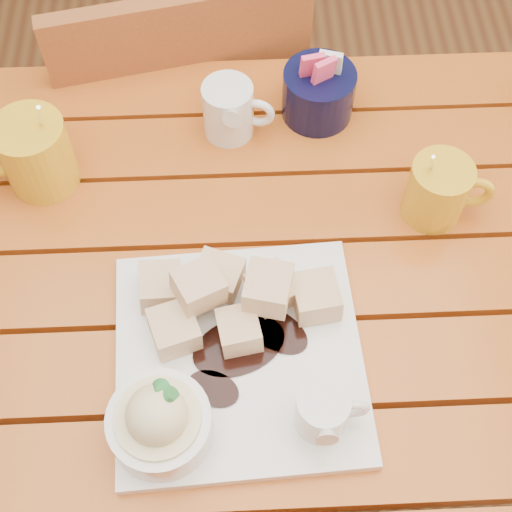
{
  "coord_description": "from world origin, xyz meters",
  "views": [
    {
      "loc": [
        0.0,
        -0.44,
        1.55
      ],
      "look_at": [
        0.02,
        -0.0,
        0.82
      ],
      "focal_mm": 50.0,
      "sensor_mm": 36.0,
      "label": 1
    }
  ],
  "objects_px": {
    "coffee_mug_left": "(34,153)",
    "chair_far": "(185,123)",
    "dessert_plate": "(220,365)",
    "table": "(242,318)",
    "coffee_mug_right": "(439,190)"
  },
  "relations": [
    {
      "from": "dessert_plate",
      "to": "coffee_mug_right",
      "type": "xyz_separation_m",
      "value": [
        0.29,
        0.23,
        0.01
      ]
    },
    {
      "from": "table",
      "to": "chair_far",
      "type": "distance_m",
      "value": 0.54
    },
    {
      "from": "coffee_mug_right",
      "to": "chair_far",
      "type": "height_order",
      "value": "coffee_mug_right"
    },
    {
      "from": "table",
      "to": "chair_far",
      "type": "relative_size",
      "value": 1.39
    },
    {
      "from": "coffee_mug_left",
      "to": "chair_far",
      "type": "distance_m",
      "value": 0.49
    },
    {
      "from": "dessert_plate",
      "to": "coffee_mug_right",
      "type": "relative_size",
      "value": 2.26
    },
    {
      "from": "coffee_mug_left",
      "to": "coffee_mug_right",
      "type": "height_order",
      "value": "coffee_mug_left"
    },
    {
      "from": "dessert_plate",
      "to": "table",
      "type": "bearing_deg",
      "value": 78.08
    },
    {
      "from": "chair_far",
      "to": "coffee_mug_left",
      "type": "bearing_deg",
      "value": 50.78
    },
    {
      "from": "coffee_mug_left",
      "to": "chair_far",
      "type": "height_order",
      "value": "coffee_mug_left"
    },
    {
      "from": "coffee_mug_left",
      "to": "table",
      "type": "bearing_deg",
      "value": -41.59
    },
    {
      "from": "table",
      "to": "chair_far",
      "type": "height_order",
      "value": "chair_far"
    },
    {
      "from": "table",
      "to": "coffee_mug_left",
      "type": "height_order",
      "value": "coffee_mug_left"
    },
    {
      "from": "table",
      "to": "coffee_mug_right",
      "type": "height_order",
      "value": "coffee_mug_right"
    },
    {
      "from": "coffee_mug_right",
      "to": "table",
      "type": "bearing_deg",
      "value": -153.49
    }
  ]
}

